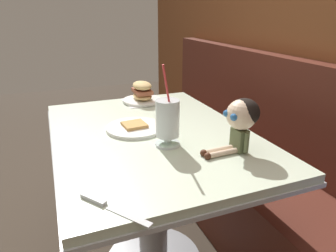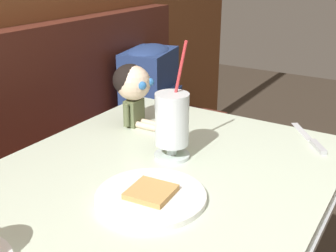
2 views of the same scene
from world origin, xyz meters
name	(u,v)px [view 1 (image 1 of 2)]	position (x,y,z in m)	size (l,w,h in m)	color
wood_panel_wall	(323,16)	(0.00, 1.05, 1.20)	(4.40, 0.08, 2.40)	brown
booth_bench	(261,185)	(0.00, 0.81, 0.33)	(2.60, 0.48, 1.00)	#512319
diner_table	(152,172)	(0.00, 0.18, 0.54)	(1.11, 0.81, 0.74)	beige
toast_plate	(135,127)	(-0.05, 0.12, 0.75)	(0.25, 0.25, 0.03)	white
milkshake_glass	(168,120)	(0.16, 0.19, 0.84)	(0.10, 0.10, 0.31)	silver
sandwich_plate	(142,94)	(-0.44, 0.28, 0.79)	(0.22, 0.22, 0.12)	white
butter_knife	(103,203)	(0.45, -0.11, 0.74)	(0.20, 0.15, 0.01)	silver
seated_doll	(241,118)	(0.30, 0.42, 0.87)	(0.12, 0.22, 0.20)	#5B6642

